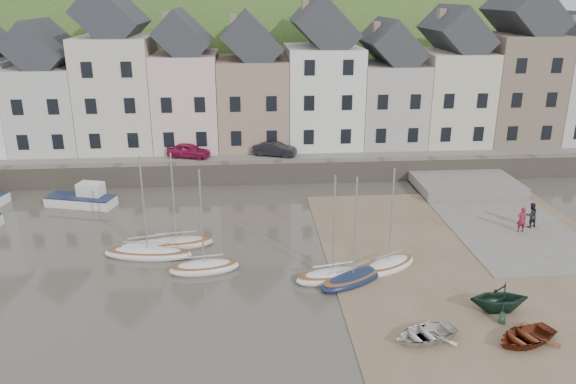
{
  "coord_description": "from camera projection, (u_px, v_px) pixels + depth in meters",
  "views": [
    {
      "loc": [
        -2.58,
        -27.88,
        15.07
      ],
      "look_at": [
        0.0,
        6.0,
        3.0
      ],
      "focal_mm": 35.07,
      "sensor_mm": 36.0,
      "label": 1
    }
  ],
  "objects": [
    {
      "name": "ground",
      "position": [
        296.0,
        278.0,
        31.43
      ],
      "size": [
        160.0,
        160.0,
        0.0
      ],
      "primitive_type": "plane",
      "color": "#4A443A",
      "rests_on": "ground"
    },
    {
      "name": "quay_land",
      "position": [
        270.0,
        132.0,
        61.24
      ],
      "size": [
        90.0,
        30.0,
        1.5
      ],
      "primitive_type": "cube",
      "color": "#325120",
      "rests_on": "ground"
    },
    {
      "name": "quay_street",
      "position": [
        276.0,
        153.0,
        50.17
      ],
      "size": [
        70.0,
        7.0,
        0.1
      ],
      "primitive_type": "cube",
      "color": "slate",
      "rests_on": "quay_land"
    },
    {
      "name": "seawall",
      "position": [
        278.0,
        172.0,
        47.1
      ],
      "size": [
        70.0,
        1.2,
        1.8
      ],
      "primitive_type": "cube",
      "color": "slate",
      "rests_on": "ground"
    },
    {
      "name": "beach",
      "position": [
        487.0,
        271.0,
        32.21
      ],
      "size": [
        18.0,
        26.0,
        0.06
      ],
      "primitive_type": "cube",
      "color": "brown",
      "rests_on": "ground"
    },
    {
      "name": "slipway",
      "position": [
        496.0,
        216.0,
        40.0
      ],
      "size": [
        8.0,
        18.0,
        0.12
      ],
      "primitive_type": "cube",
      "color": "slate",
      "rests_on": "ground"
    },
    {
      "name": "hillside",
      "position": [
        233.0,
        203.0,
        93.47
      ],
      "size": [
        134.4,
        84.0,
        84.0
      ],
      "color": "#325120",
      "rests_on": "ground"
    },
    {
      "name": "townhouse_terrace",
      "position": [
        292.0,
        82.0,
        51.65
      ],
      "size": [
        61.05,
        8.0,
        13.93
      ],
      "color": "white",
      "rests_on": "quay_land"
    },
    {
      "name": "sailboat_0",
      "position": [
        148.0,
        253.0,
        33.88
      ],
      "size": [
        5.54,
        2.19,
        6.32
      ],
      "color": "silver",
      "rests_on": "ground"
    },
    {
      "name": "sailboat_1",
      "position": [
        147.0,
        247.0,
        34.73
      ],
      "size": [
        4.4,
        2.42,
        6.32
      ],
      "color": "silver",
      "rests_on": "ground"
    },
    {
      "name": "sailboat_2",
      "position": [
        177.0,
        243.0,
        35.26
      ],
      "size": [
        4.7,
        1.98,
        6.32
      ],
      "color": "beige",
      "rests_on": "ground"
    },
    {
      "name": "sailboat_3",
      "position": [
        204.0,
        267.0,
        32.14
      ],
      "size": [
        4.18,
        2.05,
        6.32
      ],
      "color": "silver",
      "rests_on": "ground"
    },
    {
      "name": "sailboat_4",
      "position": [
        332.0,
        276.0,
        31.16
      ],
      "size": [
        4.47,
        2.34,
        6.32
      ],
      "color": "silver",
      "rests_on": "ground"
    },
    {
      "name": "sailboat_5",
      "position": [
        353.0,
        278.0,
        30.88
      ],
      "size": [
        4.53,
        3.6,
        6.32
      ],
      "color": "#141F3E",
      "rests_on": "ground"
    },
    {
      "name": "sailboat_6",
      "position": [
        388.0,
        265.0,
        32.36
      ],
      "size": [
        4.1,
        3.29,
        6.32
      ],
      "color": "silver",
      "rests_on": "ground"
    },
    {
      "name": "motorboat_2",
      "position": [
        83.0,
        198.0,
        42.0
      ],
      "size": [
        5.41,
        3.04,
        1.7
      ],
      "color": "silver",
      "rests_on": "ground"
    },
    {
      "name": "rowboat_white",
      "position": [
        424.0,
        334.0,
        25.65
      ],
      "size": [
        3.56,
        2.98,
        0.63
      ],
      "primitive_type": "imported",
      "rotation": [
        0.0,
        0.0,
        -1.27
      ],
      "color": "silver",
      "rests_on": "beach"
    },
    {
      "name": "rowboat_green",
      "position": [
        499.0,
        298.0,
        27.81
      ],
      "size": [
        2.96,
        2.57,
        1.54
      ],
      "primitive_type": "imported",
      "rotation": [
        0.0,
        0.0,
        -1.59
      ],
      "color": "#163225",
      "rests_on": "beach"
    },
    {
      "name": "rowboat_red",
      "position": [
        525.0,
        336.0,
        25.46
      ],
      "size": [
        3.73,
        3.22,
        0.65
      ],
      "primitive_type": "imported",
      "rotation": [
        0.0,
        0.0,
        -1.2
      ],
      "color": "maroon",
      "rests_on": "beach"
    },
    {
      "name": "person_red",
      "position": [
        522.0,
        220.0,
        36.99
      ],
      "size": [
        0.64,
        0.43,
        1.72
      ],
      "primitive_type": "imported",
      "rotation": [
        0.0,
        0.0,
        3.17
      ],
      "color": "maroon",
      "rests_on": "slipway"
    },
    {
      "name": "person_dark",
      "position": [
        531.0,
        215.0,
        37.74
      ],
      "size": [
        0.98,
        0.85,
        1.73
      ],
      "primitive_type": "imported",
      "rotation": [
        0.0,
        0.0,
        3.4
      ],
      "color": "#222127",
      "rests_on": "slipway"
    },
    {
      "name": "car_left",
      "position": [
        189.0,
        150.0,
        48.46
      ],
      "size": [
        4.01,
        2.6,
        1.27
      ],
      "primitive_type": "imported",
      "rotation": [
        0.0,
        0.0,
        1.25
      ],
      "color": "maroon",
      "rests_on": "quay_street"
    },
    {
      "name": "car_right",
      "position": [
        275.0,
        149.0,
        49.0
      ],
      "size": [
        3.99,
        2.44,
        1.24
      ],
      "primitive_type": "imported",
      "rotation": [
        0.0,
        0.0,
        1.25
      ],
      "color": "black",
      "rests_on": "quay_street"
    }
  ]
}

